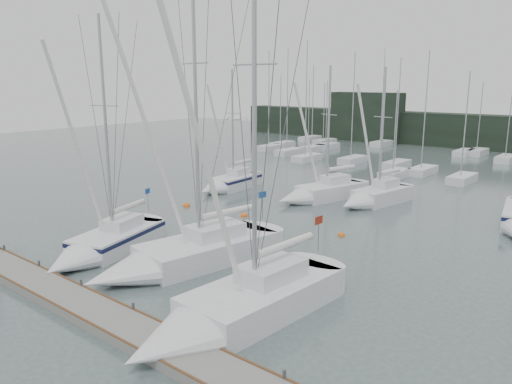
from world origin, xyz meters
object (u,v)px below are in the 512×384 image
(sailboat_near_right, at_px, (225,315))
(sailboat_mid_b, at_px, (316,194))
(sailboat_mid_c, at_px, (371,198))
(buoy_a, at_px, (244,216))
(buoy_b, at_px, (341,236))
(buoy_c, at_px, (187,206))
(sailboat_near_center, at_px, (170,260))
(sailboat_near_left, at_px, (99,247))
(sailboat_mid_a, at_px, (227,184))

(sailboat_near_right, height_order, sailboat_mid_b, sailboat_near_right)
(sailboat_mid_c, bearing_deg, sailboat_mid_b, -149.99)
(buoy_a, bearing_deg, buoy_b, 2.79)
(sailboat_near_right, relative_size, buoy_b, 36.91)
(sailboat_near_right, height_order, buoy_c, sailboat_near_right)
(sailboat_near_center, relative_size, buoy_a, 32.68)
(sailboat_mid_b, height_order, buoy_a, sailboat_mid_b)
(sailboat_near_center, xyz_separation_m, buoy_a, (-4.07, 10.83, -0.61))
(sailboat_near_center, height_order, sailboat_mid_c, sailboat_near_center)
(sailboat_near_left, distance_m, buoy_c, 12.27)
(sailboat_near_left, bearing_deg, sailboat_near_center, -3.23)
(sailboat_mid_c, distance_m, buoy_c, 15.05)
(sailboat_mid_a, distance_m, buoy_c, 6.75)
(sailboat_near_center, bearing_deg, sailboat_mid_a, 134.22)
(sailboat_near_right, bearing_deg, sailboat_near_center, 160.73)
(sailboat_mid_c, xyz_separation_m, buoy_c, (-11.38, -9.82, -0.59))
(sailboat_near_right, distance_m, buoy_c, 20.88)
(buoy_a, bearing_deg, sailboat_mid_c, 57.62)
(sailboat_near_center, distance_m, sailboat_near_right, 7.25)
(buoy_b, bearing_deg, buoy_a, -177.21)
(sailboat_mid_a, distance_m, sailboat_mid_b, 8.80)
(sailboat_mid_a, height_order, buoy_a, sailboat_mid_a)
(sailboat_mid_c, bearing_deg, sailboat_mid_a, -156.11)
(buoy_c, bearing_deg, sailboat_mid_a, 103.37)
(sailboat_mid_a, bearing_deg, sailboat_near_left, -73.85)
(sailboat_near_center, xyz_separation_m, sailboat_mid_a, (-11.20, 16.70, -0.02))
(sailboat_near_left, relative_size, buoy_c, 23.50)
(sailboat_near_right, bearing_deg, sailboat_mid_b, 117.51)
(sailboat_mid_a, relative_size, buoy_b, 24.13)
(sailboat_near_left, height_order, buoy_a, sailboat_near_left)
(buoy_b, bearing_deg, sailboat_near_right, -79.37)
(sailboat_near_left, distance_m, buoy_b, 15.19)
(sailboat_near_left, distance_m, sailboat_near_center, 4.96)
(buoy_b, bearing_deg, buoy_c, -175.54)
(sailboat_near_right, distance_m, sailboat_mid_b, 23.17)
(sailboat_near_center, distance_m, buoy_c, 14.02)
(sailboat_mid_a, bearing_deg, sailboat_mid_b, 7.51)
(sailboat_near_center, height_order, buoy_a, sailboat_near_center)
(sailboat_mid_b, xyz_separation_m, sailboat_mid_c, (4.30, 1.59, -0.00))
(sailboat_mid_c, bearing_deg, buoy_b, -65.77)
(sailboat_mid_b, bearing_deg, sailboat_near_left, -80.40)
(sailboat_near_left, relative_size, buoy_a, 25.69)
(sailboat_near_left, height_order, sailboat_mid_b, sailboat_near_left)
(sailboat_mid_c, relative_size, buoy_a, 20.89)
(sailboat_near_center, relative_size, sailboat_near_right, 1.03)
(sailboat_near_center, bearing_deg, sailboat_mid_c, 95.40)
(buoy_a, xyz_separation_m, buoy_b, (8.08, 0.39, 0.00))
(sailboat_near_right, height_order, sailboat_mid_a, sailboat_near_right)
(sailboat_near_center, bearing_deg, sailboat_near_left, -156.59)
(sailboat_near_left, bearing_deg, buoy_b, 38.11)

